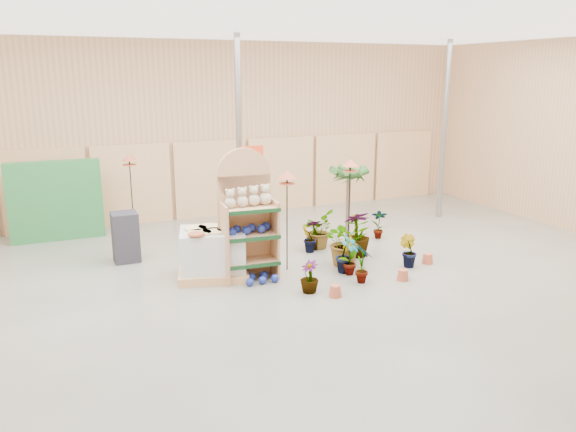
% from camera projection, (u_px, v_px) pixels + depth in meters
% --- Properties ---
extents(room, '(15.20, 12.10, 4.70)m').
position_uv_depth(room, '(286.00, 159.00, 9.90)').
color(room, slate).
rests_on(room, ground).
extents(display_shelf, '(1.04, 0.70, 2.39)m').
position_uv_depth(display_shelf, '(246.00, 219.00, 10.24)').
color(display_shelf, tan).
rests_on(display_shelf, ground).
extents(teddy_bears, '(0.88, 0.23, 0.38)m').
position_uv_depth(teddy_bears, '(250.00, 198.00, 10.05)').
color(teddy_bears, '#C4B394').
rests_on(teddy_bears, display_shelf).
extents(gazing_balls_shelf, '(0.88, 0.30, 0.17)m').
position_uv_depth(gazing_balls_shelf, '(249.00, 229.00, 10.16)').
color(gazing_balls_shelf, navy).
rests_on(gazing_balls_shelf, display_shelf).
extents(gazing_balls_floor, '(0.63, 0.39, 0.15)m').
position_uv_depth(gazing_balls_floor, '(261.00, 278.00, 10.14)').
color(gazing_balls_floor, navy).
rests_on(gazing_balls_floor, ground).
extents(pallet_stack, '(1.49, 1.34, 0.94)m').
position_uv_depth(pallet_stack, '(213.00, 253.00, 10.35)').
color(pallet_stack, tan).
rests_on(pallet_stack, ground).
extents(charcoal_planters, '(0.50, 0.50, 1.00)m').
position_uv_depth(charcoal_planters, '(126.00, 237.00, 11.22)').
color(charcoal_planters, black).
rests_on(charcoal_planters, ground).
extents(trellis_stock, '(2.00, 0.30, 1.80)m').
position_uv_depth(trellis_stock, '(55.00, 201.00, 12.59)').
color(trellis_stock, '#287438').
rests_on(trellis_stock, ground).
extents(offer_sign, '(0.50, 0.08, 2.20)m').
position_uv_depth(offer_sign, '(252.00, 175.00, 11.94)').
color(offer_sign, gray).
rests_on(offer_sign, ground).
extents(bird_table_front, '(0.34, 0.34, 1.93)m').
position_uv_depth(bird_table_front, '(287.00, 178.00, 10.38)').
color(bird_table_front, black).
rests_on(bird_table_front, ground).
extents(bird_table_right, '(0.34, 0.34, 1.97)m').
position_uv_depth(bird_table_right, '(350.00, 166.00, 11.50)').
color(bird_table_right, black).
rests_on(bird_table_right, ground).
extents(bird_table_back, '(0.34, 0.34, 1.97)m').
position_uv_depth(bird_table_back, '(129.00, 160.00, 12.30)').
color(bird_table_back, black).
rests_on(bird_table_back, ground).
extents(palm, '(0.70, 0.70, 1.74)m').
position_uv_depth(palm, '(349.00, 173.00, 12.69)').
color(palm, brown).
rests_on(palm, ground).
extents(potted_plant_0, '(0.48, 0.42, 0.76)m').
position_uv_depth(potted_plant_0, '(350.00, 256.00, 10.45)').
color(potted_plant_0, '#234D1C').
rests_on(potted_plant_0, ground).
extents(potted_plant_1, '(0.48, 0.48, 0.69)m').
position_uv_depth(potted_plant_1, '(344.00, 255.00, 10.62)').
color(potted_plant_1, '#234D1C').
rests_on(potted_plant_1, ground).
extents(potted_plant_2, '(1.00, 0.90, 0.97)m').
position_uv_depth(potted_plant_2, '(346.00, 241.00, 10.99)').
color(potted_plant_2, '#234D1C').
rests_on(potted_plant_2, ground).
extents(potted_plant_3, '(0.56, 0.56, 0.96)m').
position_uv_depth(potted_plant_3, '(357.00, 234.00, 11.53)').
color(potted_plant_3, '#234D1C').
rests_on(potted_plant_3, ground).
extents(potted_plant_4, '(0.44, 0.41, 0.69)m').
position_uv_depth(potted_plant_4, '(379.00, 224.00, 12.80)').
color(potted_plant_4, '#234D1C').
rests_on(potted_plant_4, ground).
extents(potted_plant_5, '(0.40, 0.36, 0.60)m').
position_uv_depth(potted_plant_5, '(309.00, 239.00, 11.80)').
color(potted_plant_5, '#234D1C').
rests_on(potted_plant_5, ground).
extents(potted_plant_6, '(0.93, 0.95, 0.80)m').
position_uv_depth(potted_plant_6, '(318.00, 230.00, 12.11)').
color(potted_plant_6, '#234D1C').
rests_on(potted_plant_6, ground).
extents(potted_plant_7, '(0.40, 0.40, 0.57)m').
position_uv_depth(potted_plant_7, '(309.00, 277.00, 9.63)').
color(potted_plant_7, '#234D1C').
rests_on(potted_plant_7, ground).
extents(potted_plant_8, '(0.27, 0.39, 0.74)m').
position_uv_depth(potted_plant_8, '(362.00, 263.00, 10.05)').
color(potted_plant_8, '#234D1C').
rests_on(potted_plant_8, ground).
extents(potted_plant_9, '(0.38, 0.42, 0.64)m').
position_uv_depth(potted_plant_9, '(408.00, 251.00, 10.92)').
color(potted_plant_9, '#234D1C').
rests_on(potted_plant_9, ground).
extents(potted_plant_11, '(0.47, 0.47, 0.65)m').
position_uv_depth(potted_plant_11, '(315.00, 234.00, 12.04)').
color(potted_plant_11, '#234D1C').
rests_on(potted_plant_11, ground).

